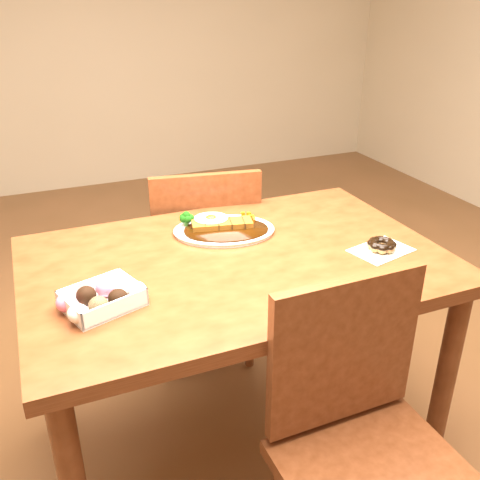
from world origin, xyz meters
name	(u,v)px	position (x,y,z in m)	size (l,w,h in m)	color
ground	(237,448)	(0.00, 0.00, 0.00)	(6.00, 6.00, 0.00)	brown
table	(236,287)	(0.00, 0.00, 0.65)	(1.20, 0.80, 0.75)	#542510
chair_far	(203,258)	(0.07, 0.54, 0.48)	(0.48, 0.48, 0.87)	#542510
chair_near	(367,447)	(0.11, -0.53, 0.48)	(0.43, 0.43, 0.87)	#542510
katsu_curry_plate	(222,228)	(0.03, 0.18, 0.77)	(0.37, 0.30, 0.06)	white
donut_box	(101,298)	(-0.40, -0.12, 0.78)	(0.22, 0.19, 0.05)	white
pon_de_ring	(382,245)	(0.42, -0.12, 0.77)	(0.20, 0.16, 0.03)	silver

